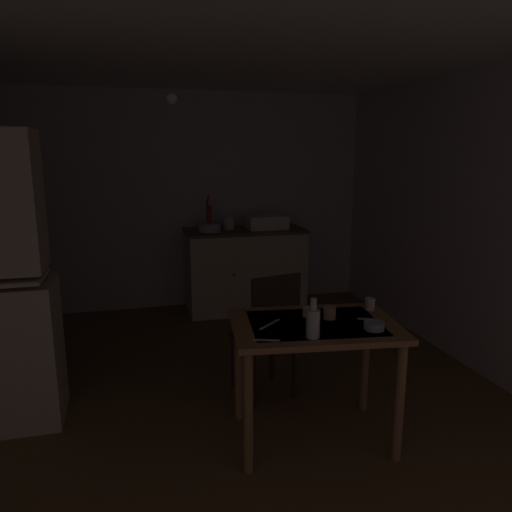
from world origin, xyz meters
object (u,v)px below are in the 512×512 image
object	(u,v)px
sink_basin	(266,222)
chair_far_side	(268,333)
glass_bottle	(313,322)
dining_table	(314,341)
mixing_bowl_counter	(210,227)
hand_pump	(209,215)
teacup_mint	(330,313)
serving_bowl_wide	(374,326)

from	to	relation	value
sink_basin	chair_far_side	world-z (taller)	sink_basin
glass_bottle	dining_table	bearing A→B (deg)	65.61
mixing_bowl_counter	glass_bottle	distance (m)	2.82
hand_pump	teacup_mint	xyz separation A→B (m)	(0.32, -2.64, -0.29)
chair_far_side	glass_bottle	world-z (taller)	glass_bottle
glass_bottle	mixing_bowl_counter	bearing A→B (deg)	92.32
teacup_mint	hand_pump	bearing A→B (deg)	96.93
mixing_bowl_counter	serving_bowl_wide	world-z (taller)	mixing_bowl_counter
chair_far_side	glass_bottle	xyz separation A→B (m)	(0.03, -0.80, 0.36)
teacup_mint	glass_bottle	world-z (taller)	glass_bottle
glass_bottle	serving_bowl_wide	bearing A→B (deg)	4.09
hand_pump	glass_bottle	xyz separation A→B (m)	(0.10, -2.91, -0.24)
mixing_bowl_counter	dining_table	bearing A→B (deg)	-85.28
dining_table	teacup_mint	distance (m)	0.20
hand_pump	teacup_mint	distance (m)	2.68
mixing_bowl_counter	serving_bowl_wide	bearing A→B (deg)	-79.67
serving_bowl_wide	teacup_mint	xyz separation A→B (m)	(-0.18, 0.24, 0.01)
dining_table	teacup_mint	bearing A→B (deg)	22.58
chair_far_side	serving_bowl_wide	bearing A→B (deg)	-61.30
teacup_mint	serving_bowl_wide	bearing A→B (deg)	-53.55
sink_basin	mixing_bowl_counter	world-z (taller)	sink_basin
hand_pump	chair_far_side	bearing A→B (deg)	-87.89
serving_bowl_wide	glass_bottle	world-z (taller)	glass_bottle
sink_basin	chair_far_side	size ratio (longest dim) A/B	0.46
hand_pump	mixing_bowl_counter	xyz separation A→B (m)	(-0.01, -0.10, -0.12)
sink_basin	mixing_bowl_counter	distance (m)	0.66
sink_basin	glass_bottle	distance (m)	2.92
mixing_bowl_counter	teacup_mint	distance (m)	2.57
teacup_mint	sink_basin	bearing A→B (deg)	82.78
serving_bowl_wide	glass_bottle	xyz separation A→B (m)	(-0.39, -0.03, 0.07)
mixing_bowl_counter	glass_bottle	xyz separation A→B (m)	(0.11, -2.82, -0.12)
chair_far_side	serving_bowl_wide	xyz separation A→B (m)	(0.42, -0.77, 0.29)
hand_pump	chair_far_side	size ratio (longest dim) A/B	0.41
mixing_bowl_counter	hand_pump	bearing A→B (deg)	84.32
teacup_mint	glass_bottle	bearing A→B (deg)	-128.79
sink_basin	teacup_mint	xyz separation A→B (m)	(-0.33, -2.60, -0.20)
mixing_bowl_counter	dining_table	world-z (taller)	mixing_bowl_counter
glass_bottle	teacup_mint	bearing A→B (deg)	51.21
hand_pump	sink_basin	bearing A→B (deg)	-3.98
hand_pump	teacup_mint	bearing A→B (deg)	-83.07
glass_bottle	chair_far_side	bearing A→B (deg)	91.93
sink_basin	glass_bottle	world-z (taller)	sink_basin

